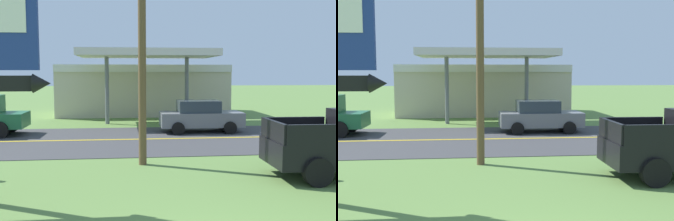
{
  "view_description": "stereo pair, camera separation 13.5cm",
  "coord_description": "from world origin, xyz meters",
  "views": [
    {
      "loc": [
        -1.46,
        -5.29,
        3.06
      ],
      "look_at": [
        0.0,
        8.0,
        1.8
      ],
      "focal_mm": 43.13,
      "sensor_mm": 36.0,
      "label": 1
    },
    {
      "loc": [
        -1.32,
        -5.3,
        3.06
      ],
      "look_at": [
        0.0,
        8.0,
        1.8
      ],
      "focal_mm": 43.13,
      "sensor_mm": 36.0,
      "label": 2
    }
  ],
  "objects": [
    {
      "name": "road_asphalt",
      "position": [
        0.0,
        13.0,
        0.01
      ],
      "size": [
        140.0,
        8.0,
        0.02
      ],
      "primitive_type": "cube",
      "color": "#3D3D3F",
      "rests_on": "ground"
    },
    {
      "name": "gas_station",
      "position": [
        -0.05,
        24.6,
        1.94
      ],
      "size": [
        12.0,
        11.5,
        4.4
      ],
      "color": "beige",
      "rests_on": "ground"
    },
    {
      "name": "utility_pole",
      "position": [
        -0.85,
        7.98,
        4.76
      ],
      "size": [
        2.0,
        0.26,
        8.89
      ],
      "color": "brown",
      "rests_on": "ground"
    },
    {
      "name": "car_grey_mid_lane",
      "position": [
        2.44,
        15.0,
        0.83
      ],
      "size": [
        4.2,
        2.0,
        1.64
      ],
      "color": "slate",
      "rests_on": "ground"
    },
    {
      "name": "road_centre_line",
      "position": [
        0.0,
        13.0,
        0.02
      ],
      "size": [
        126.0,
        0.2,
        0.01
      ],
      "primitive_type": "cube",
      "color": "gold",
      "rests_on": "road_asphalt"
    }
  ]
}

